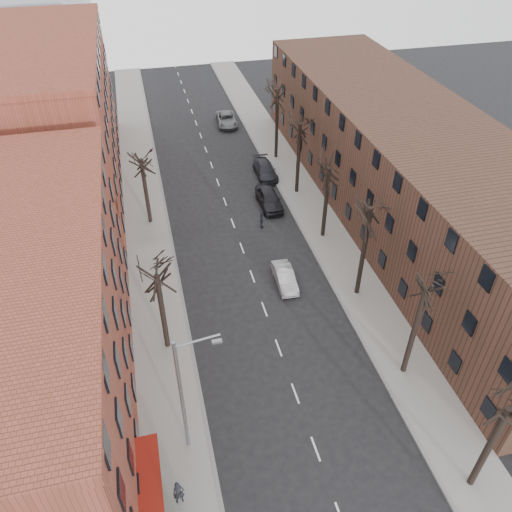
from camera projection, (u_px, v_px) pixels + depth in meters
sidewalk_left at (146, 217)px, 48.28m from camera, size 4.00×90.00×0.15m
sidewalk_right at (303, 196)px, 51.26m from camera, size 4.00×90.00×0.15m
building_left_near at (11, 341)px, 27.87m from camera, size 12.00×26.00×12.00m
building_left_far at (48, 120)px, 49.34m from camera, size 12.00×28.00×14.00m
building_right at (406, 167)px, 45.89m from camera, size 12.00×50.00×10.00m
tree_right_a at (469, 483)px, 27.62m from camera, size 5.20×5.20×10.00m
tree_right_b at (403, 371)px, 33.71m from camera, size 5.20×5.20×10.80m
tree_right_c at (356, 293)px, 39.81m from camera, size 5.20×5.20×11.60m
tree_right_d at (322, 236)px, 45.90m from camera, size 5.20×5.20×10.00m
tree_right_e at (296, 192)px, 52.00m from camera, size 5.20×5.20×10.80m
tree_right_f at (276, 158)px, 58.09m from camera, size 5.20×5.20×11.60m
tree_left_a at (168, 346)px, 35.45m from camera, size 5.20×5.20×9.50m
tree_left_b at (151, 222)px, 47.63m from camera, size 5.20×5.20×9.50m
streetlight at (184, 393)px, 26.35m from camera, size 2.45×0.22×9.03m
silver_sedan at (285, 277)px, 40.31m from camera, size 1.54×4.08×1.33m
parked_car_near at (269, 198)px, 49.43m from camera, size 2.03×5.02×1.71m
parked_car_mid at (265, 170)px, 54.27m from camera, size 2.07×5.01×1.45m
parked_car_far at (227, 119)px, 64.92m from camera, size 2.72×5.34×1.44m
pedestrian_a at (179, 493)px, 26.21m from camera, size 0.64×0.44×1.69m
pedestrian_crossing at (262, 221)px, 46.48m from camera, size 0.71×0.98×1.55m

